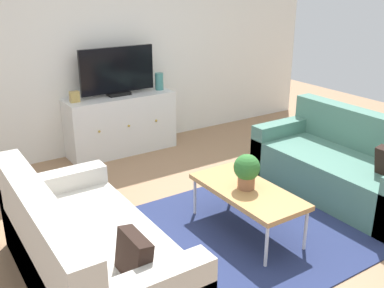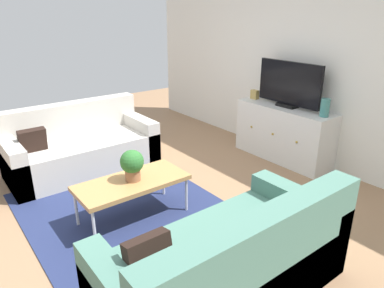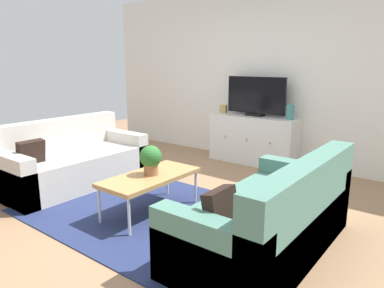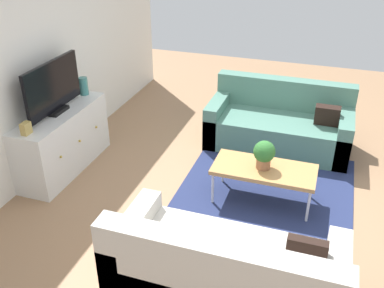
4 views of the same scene
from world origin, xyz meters
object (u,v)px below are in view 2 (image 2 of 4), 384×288
at_px(couch_left_side, 80,148).
at_px(potted_plant, 132,164).
at_px(mantel_clock, 255,94).
at_px(flat_screen_tv, 289,85).
at_px(coffee_table, 132,183).
at_px(tv_console, 283,133).
at_px(glass_vase, 325,108).
at_px(couch_right_side, 231,267).

xyz_separation_m(couch_left_side, potted_plant, (1.49, -0.02, 0.31)).
bearing_deg(mantel_clock, flat_screen_tv, 1.99).
height_order(coffee_table, mantel_clock, mantel_clock).
bearing_deg(potted_plant, mantel_clock, 105.44).
xyz_separation_m(tv_console, glass_vase, (0.58, 0.00, 0.49)).
relative_size(couch_right_side, glass_vase, 8.20).
bearing_deg(tv_console, couch_left_side, -120.69).
xyz_separation_m(couch_right_side, tv_console, (-1.47, 2.37, 0.09)).
relative_size(glass_vase, mantel_clock, 1.72).
bearing_deg(tv_console, coffee_table, -87.90).
xyz_separation_m(coffee_table, flat_screen_tv, (-0.09, 2.43, 0.66)).
bearing_deg(couch_right_side, mantel_clock, 130.68).
relative_size(flat_screen_tv, glass_vase, 4.34).
height_order(coffee_table, glass_vase, glass_vase).
distance_m(potted_plant, flat_screen_tv, 2.46).
height_order(couch_left_side, glass_vase, glass_vase).
relative_size(coffee_table, potted_plant, 3.48).
xyz_separation_m(potted_plant, glass_vase, (0.49, 2.39, 0.27)).
height_order(potted_plant, glass_vase, glass_vase).
bearing_deg(mantel_clock, coffee_table, -74.60).
bearing_deg(tv_console, glass_vase, 0.00).
relative_size(coffee_table, tv_console, 0.78).
bearing_deg(couch_right_side, potted_plant, -179.28).
bearing_deg(couch_right_side, glass_vase, 110.55).
xyz_separation_m(couch_left_side, glass_vase, (1.98, 2.37, 0.58)).
xyz_separation_m(couch_right_side, mantel_clock, (-2.04, 2.37, 0.54)).
distance_m(couch_right_side, flat_screen_tv, 2.91).
bearing_deg(potted_plant, tv_console, 92.04).
xyz_separation_m(coffee_table, potted_plant, (-0.00, 0.02, 0.20)).
distance_m(couch_left_side, potted_plant, 1.53).
bearing_deg(potted_plant, couch_left_side, 179.34).
distance_m(couch_right_side, coffee_table, 1.38).
bearing_deg(tv_console, mantel_clock, 180.00).
bearing_deg(flat_screen_tv, glass_vase, -1.99).
distance_m(tv_console, mantel_clock, 0.72).
bearing_deg(potted_plant, couch_right_side, 0.72).
bearing_deg(tv_console, potted_plant, -87.96).
distance_m(couch_right_side, tv_console, 2.79).
relative_size(tv_console, flat_screen_tv, 1.44).
distance_m(couch_left_side, mantel_clock, 2.57).
xyz_separation_m(tv_console, flat_screen_tv, (0.00, 0.02, 0.68)).
height_order(potted_plant, flat_screen_tv, flat_screen_tv).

